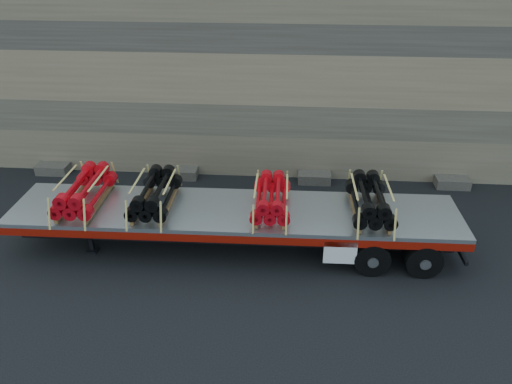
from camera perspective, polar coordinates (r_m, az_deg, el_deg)
ground at (r=14.70m, az=-0.74°, el=-6.85°), size 120.00×120.00×0.00m
rock_wall at (r=19.17m, az=0.96°, el=13.24°), size 44.00×3.00×7.00m
trailer at (r=14.61m, az=-2.46°, el=-4.11°), size 12.83×2.64×1.28m
bundle_front at (r=15.13m, az=-19.02°, el=0.04°), size 1.21×2.36×0.83m
bundle_midfront at (r=14.48m, az=-11.49°, el=-0.25°), size 1.16×2.27×0.80m
bundle_midrear at (r=14.03m, az=1.75°, el=-0.75°), size 1.09×2.14×0.75m
bundle_rear at (r=14.22m, az=12.90°, el=-0.97°), size 1.17×2.30×0.81m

